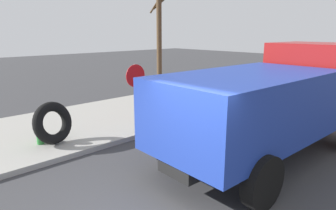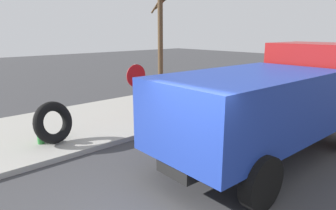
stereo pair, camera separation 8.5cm
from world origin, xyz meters
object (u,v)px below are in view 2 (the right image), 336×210
fire_hydrant (40,129)px  dump_truck_blue (276,99)px  loose_tire (53,122)px  bare_tree (160,39)px  stop_sign (136,84)px

fire_hydrant → dump_truck_blue: dump_truck_blue is taller
loose_tire → bare_tree: size_ratio=0.21×
loose_tire → dump_truck_blue: size_ratio=0.17×
fire_hydrant → bare_tree: bare_tree is taller
fire_hydrant → dump_truck_blue: 6.68m
fire_hydrant → bare_tree: (5.65, 1.13, 2.43)m
fire_hydrant → dump_truck_blue: (4.50, -4.83, 1.01)m
loose_tire → dump_truck_blue: dump_truck_blue is taller
bare_tree → fire_hydrant: bearing=-168.7°
stop_sign → loose_tire: bearing=173.4°
loose_tire → bare_tree: bearing=14.4°
fire_hydrant → loose_tire: bearing=-37.9°
fire_hydrant → stop_sign: stop_sign is taller
fire_hydrant → loose_tire: (0.31, -0.24, 0.18)m
loose_tire → stop_sign: size_ratio=0.58×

